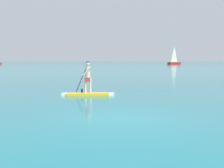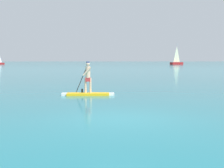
{
  "view_description": "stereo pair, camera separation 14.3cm",
  "coord_description": "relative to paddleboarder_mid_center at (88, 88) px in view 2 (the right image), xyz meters",
  "views": [
    {
      "loc": [
        -0.84,
        -9.7,
        1.99
      ],
      "look_at": [
        -0.06,
        5.69,
        0.67
      ],
      "focal_mm": 47.14,
      "sensor_mm": 36.0,
      "label": 1
    },
    {
      "loc": [
        -0.7,
        -9.71,
        1.99
      ],
      "look_at": [
        -0.06,
        5.69,
        0.67
      ],
      "focal_mm": 47.14,
      "sensor_mm": 36.0,
      "label": 2
    }
  ],
  "objects": [
    {
      "name": "ground",
      "position": [
        1.36,
        -6.28,
        -0.38
      ],
      "size": [
        440.0,
        440.0,
        0.0
      ],
      "primitive_type": "plane",
      "color": "#1E727F"
    },
    {
      "name": "paddleboarder_mid_center",
      "position": [
        0.0,
        0.0,
        0.0
      ],
      "size": [
        2.87,
        0.84,
        1.85
      ],
      "rotation": [
        0.0,
        0.0,
        3.13
      ],
      "color": "yellow",
      "rests_on": "ground"
    },
    {
      "name": "sailboat_right_horizon",
      "position": [
        27.46,
        85.7,
        0.56
      ],
      "size": [
        5.18,
        3.91,
        7.35
      ],
      "rotation": [
        0.0,
        0.0,
        0.55
      ],
      "color": "#A51E1E",
      "rests_on": "ground"
    }
  ]
}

